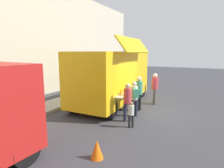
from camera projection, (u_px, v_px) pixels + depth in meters
name	position (u px, v px, depth m)	size (l,w,h in m)	color
ground_plane	(145.00, 111.00, 9.47)	(60.00, 60.00, 0.00)	#38383D
curb_strip	(22.00, 115.00, 8.61)	(28.00, 1.60, 0.15)	#9E998E
food_truck_main	(113.00, 76.00, 10.62)	(6.21, 3.19, 3.69)	yellow
traffic_cone_orange	(97.00, 149.00, 5.20)	(0.36, 0.36, 0.55)	orange
trash_bin	(108.00, 84.00, 15.01)	(0.60, 0.60, 0.89)	#2E6437
customer_front_ordering	(139.00, 91.00, 9.35)	(0.36, 0.36, 1.76)	black
customer_mid_with_backpack	(134.00, 95.00, 8.50)	(0.52, 0.49, 1.65)	#1D243A
customer_rear_waiting	(128.00, 99.00, 7.89)	(0.34, 0.34, 1.66)	#1E2138
customer_extra_browsing	(155.00, 86.00, 10.58)	(0.36, 0.36, 1.78)	#4B4A44
child_near_queue	(131.00, 112.00, 7.30)	(0.22, 0.22, 1.06)	black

